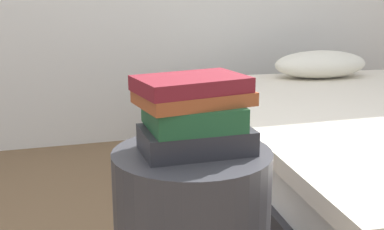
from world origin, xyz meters
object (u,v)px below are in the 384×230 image
(book_forest, at_px, (193,116))
(book_maroon, at_px, (190,84))
(book_charcoal, at_px, (196,140))
(book_rust, at_px, (194,98))

(book_forest, bearing_deg, book_maroon, -165.81)
(book_charcoal, height_order, book_forest, book_forest)
(book_charcoal, xyz_separation_m, book_rust, (-0.00, 0.01, 0.11))
(book_rust, distance_m, book_maroon, 0.04)
(book_rust, bearing_deg, book_maroon, 178.78)
(book_charcoal, bearing_deg, book_forest, 110.58)
(book_charcoal, bearing_deg, book_rust, 106.53)
(book_forest, bearing_deg, book_charcoal, -70.05)
(book_charcoal, distance_m, book_rust, 0.11)
(book_maroon, bearing_deg, book_charcoal, -45.29)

